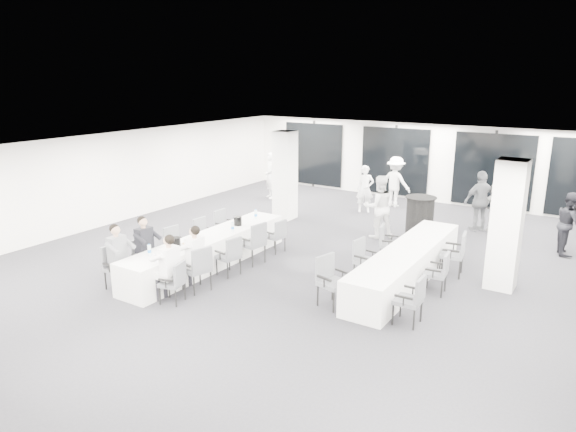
% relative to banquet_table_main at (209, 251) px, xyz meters
% --- Properties ---
extents(room, '(14.04, 16.04, 2.84)m').
position_rel_banquet_table_main_xyz_m(room, '(2.86, 2.54, 1.01)').
color(room, '#26262B').
rests_on(room, ground).
extents(column_left, '(0.60, 0.60, 2.80)m').
position_rel_banquet_table_main_xyz_m(column_left, '(-0.82, 4.63, 1.02)').
color(column_left, white).
rests_on(column_left, floor).
extents(column_right, '(0.60, 0.60, 2.80)m').
position_rel_banquet_table_main_xyz_m(column_right, '(6.18, 2.43, 1.02)').
color(column_right, white).
rests_on(column_right, floor).
extents(banquet_table_main, '(0.90, 5.00, 0.75)m').
position_rel_banquet_table_main_xyz_m(banquet_table_main, '(0.00, 0.00, 0.00)').
color(banquet_table_main, white).
rests_on(banquet_table_main, floor).
extents(banquet_table_side, '(0.90, 5.00, 0.75)m').
position_rel_banquet_table_main_xyz_m(banquet_table_side, '(4.32, 1.69, 0.00)').
color(banquet_table_side, white).
rests_on(banquet_table_side, floor).
extents(cocktail_table, '(0.86, 0.86, 1.20)m').
position_rel_banquet_table_main_xyz_m(cocktail_table, '(3.52, 4.88, 0.23)').
color(cocktail_table, black).
rests_on(cocktail_table, floor).
extents(chair_main_left_near, '(0.52, 0.57, 0.94)m').
position_rel_banquet_table_main_xyz_m(chair_main_left_near, '(-0.83, -2.08, 0.16)').
color(chair_main_left_near, '#4C4E53').
rests_on(chair_main_left_near, floor).
extents(chair_main_left_second, '(0.52, 0.55, 0.87)m').
position_rel_banquet_table_main_xyz_m(chair_main_left_second, '(-0.82, -1.30, 0.12)').
color(chair_main_left_second, '#4C4E53').
rests_on(chair_main_left_second, floor).
extents(chair_main_left_mid, '(0.52, 0.56, 0.91)m').
position_rel_banquet_table_main_xyz_m(chair_main_left_mid, '(-0.83, -0.29, 0.14)').
color(chair_main_left_mid, '#4C4E53').
rests_on(chair_main_left_mid, floor).
extents(chair_main_left_fourth, '(0.47, 0.52, 0.89)m').
position_rel_banquet_table_main_xyz_m(chair_main_left_fourth, '(-0.83, 0.74, 0.13)').
color(chair_main_left_fourth, '#4C4E53').
rests_on(chair_main_left_fourth, floor).
extents(chair_main_left_far, '(0.47, 0.53, 0.92)m').
position_rel_banquet_table_main_xyz_m(chair_main_left_far, '(-0.83, 1.57, 0.15)').
color(chair_main_left_far, '#4C4E53').
rests_on(chair_main_left_far, floor).
extents(chair_main_right_near, '(0.53, 0.55, 0.87)m').
position_rel_banquet_table_main_xyz_m(chair_main_right_near, '(0.82, -1.96, 0.12)').
color(chair_main_right_near, '#4C4E53').
rests_on(chair_main_right_near, floor).
extents(chair_main_right_second, '(0.61, 0.64, 1.00)m').
position_rel_banquet_table_main_xyz_m(chair_main_right_second, '(0.83, -1.27, 0.19)').
color(chair_main_right_second, '#4C4E53').
rests_on(chair_main_right_second, floor).
extents(chair_main_right_mid, '(0.54, 0.57, 0.92)m').
position_rel_banquet_table_main_xyz_m(chair_main_right_mid, '(0.83, -0.20, 0.15)').
color(chair_main_right_mid, '#4C4E53').
rests_on(chair_main_right_mid, floor).
extents(chair_main_right_fourth, '(0.59, 0.63, 1.04)m').
position_rel_banquet_table_main_xyz_m(chair_main_right_fourth, '(0.84, 0.72, 0.22)').
color(chair_main_right_fourth, '#4C4E53').
rests_on(chair_main_right_fourth, floor).
extents(chair_main_right_far, '(0.49, 0.53, 0.87)m').
position_rel_banquet_table_main_xyz_m(chair_main_right_far, '(0.83, 1.71, 0.12)').
color(chair_main_right_far, '#4C4E53').
rests_on(chair_main_right_far, floor).
extents(chair_side_left_near, '(0.63, 0.65, 1.02)m').
position_rel_banquet_table_main_xyz_m(chair_side_left_near, '(3.48, -0.36, 0.21)').
color(chair_side_left_near, '#4C4E53').
rests_on(chair_side_left_near, floor).
extents(chair_side_left_mid, '(0.53, 0.57, 0.93)m').
position_rel_banquet_table_main_xyz_m(chair_side_left_mid, '(3.49, 1.22, 0.16)').
color(chair_side_left_mid, '#4C4E53').
rests_on(chair_side_left_mid, floor).
extents(chair_side_left_far, '(0.57, 0.59, 0.93)m').
position_rel_banquet_table_main_xyz_m(chair_side_left_far, '(3.49, 2.58, 0.16)').
color(chair_side_left_far, '#4C4E53').
rests_on(chair_side_left_far, floor).
extents(chair_side_right_near, '(0.48, 0.54, 0.95)m').
position_rel_banquet_table_main_xyz_m(chair_side_right_near, '(5.15, -0.30, 0.17)').
color(chair_side_right_near, '#4C4E53').
rests_on(chair_side_right_near, floor).
extents(chair_side_right_mid, '(0.50, 0.54, 0.91)m').
position_rel_banquet_table_main_xyz_m(chair_side_right_mid, '(5.15, 1.34, 0.14)').
color(chair_side_right_mid, '#4C4E53').
rests_on(chair_side_right_mid, floor).
extents(chair_side_right_far, '(0.59, 0.63, 1.02)m').
position_rel_banquet_table_main_xyz_m(chair_side_right_far, '(5.16, 2.58, 0.21)').
color(chair_side_right_far, '#4C4E53').
rests_on(chair_side_right_far, floor).
extents(seated_guest_a, '(0.50, 0.38, 1.44)m').
position_rel_banquet_table_main_xyz_m(seated_guest_a, '(-0.67, -2.07, 0.44)').
color(seated_guest_a, slate).
rests_on(seated_guest_a, floor).
extents(seated_guest_b, '(0.50, 0.38, 1.44)m').
position_rel_banquet_table_main_xyz_m(seated_guest_b, '(-0.67, -1.32, 0.44)').
color(seated_guest_b, black).
rests_on(seated_guest_b, floor).
extents(seated_guest_c, '(0.50, 0.38, 1.44)m').
position_rel_banquet_table_main_xyz_m(seated_guest_c, '(0.67, -1.98, 0.44)').
color(seated_guest_c, white).
rests_on(seated_guest_c, floor).
extents(seated_guest_d, '(0.50, 0.38, 1.44)m').
position_rel_banquet_table_main_xyz_m(seated_guest_d, '(0.67, -1.25, 0.44)').
color(seated_guest_d, white).
rests_on(seated_guest_d, floor).
extents(standing_guest_a, '(0.82, 0.77, 1.78)m').
position_rel_banquet_table_main_xyz_m(standing_guest_a, '(1.00, 6.75, 0.52)').
color(standing_guest_a, white).
rests_on(standing_guest_a, floor).
extents(standing_guest_b, '(1.13, 1.09, 2.02)m').
position_rel_banquet_table_main_xyz_m(standing_guest_b, '(2.51, 4.34, 0.64)').
color(standing_guest_b, white).
rests_on(standing_guest_b, floor).
extents(standing_guest_c, '(1.38, 0.86, 1.98)m').
position_rel_banquet_table_main_xyz_m(standing_guest_c, '(1.56, 8.02, 0.62)').
color(standing_guest_c, white).
rests_on(standing_guest_c, floor).
extents(standing_guest_d, '(1.32, 1.32, 2.04)m').
position_rel_banquet_table_main_xyz_m(standing_guest_d, '(4.77, 6.54, 0.64)').
color(standing_guest_d, slate).
rests_on(standing_guest_d, floor).
extents(standing_guest_f, '(1.70, 1.44, 1.78)m').
position_rel_banquet_table_main_xyz_m(standing_guest_f, '(5.24, 6.58, 0.51)').
color(standing_guest_f, white).
rests_on(standing_guest_f, floor).
extents(standing_guest_g, '(0.91, 0.87, 1.94)m').
position_rel_banquet_table_main_xyz_m(standing_guest_g, '(-2.84, 6.73, 0.59)').
color(standing_guest_g, white).
rests_on(standing_guest_g, floor).
extents(standing_guest_h, '(0.76, 1.00, 1.84)m').
position_rel_banquet_table_main_xyz_m(standing_guest_h, '(7.17, 5.61, 0.55)').
color(standing_guest_h, black).
rests_on(standing_guest_h, floor).
extents(ice_bucket_near, '(0.22, 0.22, 0.25)m').
position_rel_banquet_table_main_xyz_m(ice_bucket_near, '(-0.02, -1.06, 0.50)').
color(ice_bucket_near, black).
rests_on(ice_bucket_near, banquet_table_main).
extents(ice_bucket_far, '(0.21, 0.21, 0.23)m').
position_rel_banquet_table_main_xyz_m(ice_bucket_far, '(0.02, 1.11, 0.49)').
color(ice_bucket_far, black).
rests_on(ice_bucket_far, banquet_table_main).
extents(water_bottle_a, '(0.08, 0.08, 0.24)m').
position_rel_banquet_table_main_xyz_m(water_bottle_a, '(-0.15, -1.71, 0.49)').
color(water_bottle_a, silver).
rests_on(water_bottle_a, banquet_table_main).
extents(water_bottle_b, '(0.07, 0.07, 0.23)m').
position_rel_banquet_table_main_xyz_m(water_bottle_b, '(0.24, 0.63, 0.49)').
color(water_bottle_b, silver).
rests_on(water_bottle_b, banquet_table_main).
extents(water_bottle_c, '(0.08, 0.08, 0.24)m').
position_rel_banquet_table_main_xyz_m(water_bottle_c, '(0.03, 1.88, 0.50)').
color(water_bottle_c, silver).
rests_on(water_bottle_c, banquet_table_main).
extents(plate_a, '(0.22, 0.22, 0.03)m').
position_rel_banquet_table_main_xyz_m(plate_a, '(-0.08, -1.37, 0.39)').
color(plate_a, white).
rests_on(plate_a, banquet_table_main).
extents(plate_b, '(0.19, 0.19, 0.03)m').
position_rel_banquet_table_main_xyz_m(plate_b, '(0.12, -1.86, 0.39)').
color(plate_b, white).
rests_on(plate_b, banquet_table_main).
extents(plate_c, '(0.21, 0.21, 0.03)m').
position_rel_banquet_table_main_xyz_m(plate_c, '(-0.05, -0.74, 0.39)').
color(plate_c, white).
rests_on(plate_c, banquet_table_main).
extents(wine_glass, '(0.07, 0.07, 0.18)m').
position_rel_banquet_table_main_xyz_m(wine_glass, '(0.25, -1.92, 0.51)').
color(wine_glass, silver).
rests_on(wine_glass, banquet_table_main).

